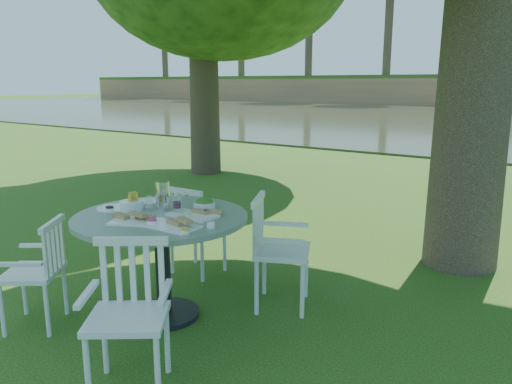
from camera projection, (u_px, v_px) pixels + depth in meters
ground at (244, 282)px, 4.77m from camera, size 140.00×140.00×0.00m
table at (162, 236)px, 3.94m from camera, size 1.36×1.36×0.86m
chair_ne at (271, 243)px, 4.18m from camera, size 0.61×0.62×0.95m
chair_nw at (192, 224)px, 4.86m from camera, size 0.46×0.43×0.89m
chair_sw at (43, 265)px, 3.83m from camera, size 0.57×0.58×0.85m
chair_se at (130, 302)px, 3.09m from camera, size 0.63×0.63×0.92m
tableware at (160, 207)px, 3.96m from camera, size 1.18×0.87×0.23m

